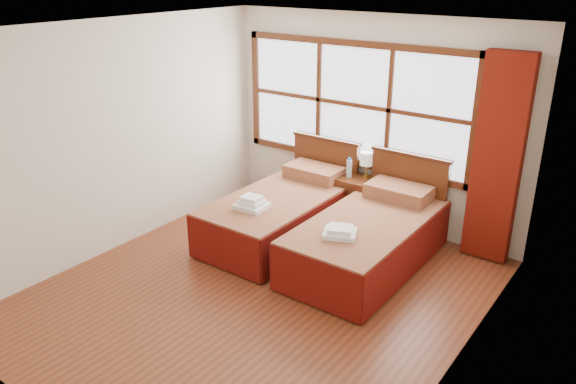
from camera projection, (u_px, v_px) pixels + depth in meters
The scene contains 15 objects.
floor at pixel (259, 292), 5.73m from camera, with size 4.50×4.50×0.00m, color brown.
ceiling at pixel (253, 29), 4.75m from camera, with size 4.50×4.50×0.00m, color white.
wall_back at pixel (372, 122), 6.93m from camera, with size 4.00×4.00×0.00m, color silver.
wall_left at pixel (119, 137), 6.33m from camera, with size 4.50×4.50×0.00m, color silver.
wall_right at pixel (466, 228), 4.15m from camera, with size 4.50×4.50×0.00m, color silver.
window at pixel (353, 104), 6.96m from camera, with size 3.16×0.06×1.56m.
curtain at pixel (497, 160), 6.00m from camera, with size 0.50×0.16×2.30m, color maroon.
bed_left at pixel (283, 212), 6.83m from camera, with size 1.06×2.08×1.03m.
bed_right at pixel (369, 238), 6.18m from camera, with size 1.07×2.09×1.04m.
nightstand at pixel (354, 201), 7.13m from camera, with size 0.48×0.47×0.63m.
towels_left at pixel (252, 203), 6.33m from camera, with size 0.36×0.32×0.14m.
towels_right at pixel (340, 232), 5.68m from camera, with size 0.41×0.39×0.10m.
lamp at pixel (367, 160), 6.97m from camera, with size 0.16×0.16×0.32m.
bottle_near at pixel (349, 168), 7.01m from camera, with size 0.07×0.07×0.25m.
bottle_far at pixel (349, 168), 7.00m from camera, with size 0.07×0.07×0.25m.
Camera 1 is at (3.14, -3.80, 3.11)m, focal length 35.00 mm.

